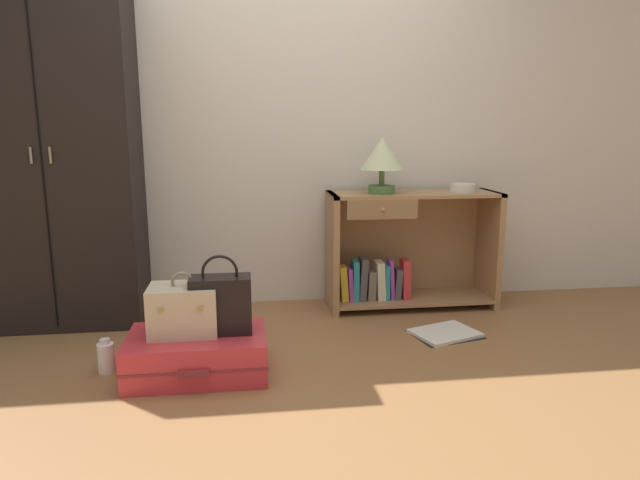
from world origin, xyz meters
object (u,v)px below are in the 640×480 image
(bookshelf, at_px, (404,251))
(suitcase_large, at_px, (198,354))
(table_lamp, at_px, (382,157))
(bottle, at_px, (106,357))
(wardrobe, at_px, (55,153))
(bowl, at_px, (463,188))
(train_case, at_px, (183,309))
(open_book_on_floor, at_px, (445,333))
(handbag, at_px, (221,304))

(bookshelf, xyz_separation_m, suitcase_large, (-1.28, -0.92, -0.27))
(table_lamp, xyz_separation_m, bottle, (-1.56, -0.79, -0.92))
(bottle, bearing_deg, wardrobe, 116.88)
(bookshelf, height_order, bowl, bowl)
(bottle, bearing_deg, bookshelf, 25.80)
(bowl, bearing_deg, train_case, -153.88)
(bookshelf, bearing_deg, open_book_on_floor, -80.61)
(wardrobe, bearing_deg, bottle, -63.12)
(bowl, distance_m, handbag, 1.81)
(train_case, bearing_deg, handbag, -3.09)
(wardrobe, bearing_deg, bowl, -0.28)
(wardrobe, bearing_deg, handbag, -41.56)
(wardrobe, relative_size, bookshelf, 1.86)
(train_case, height_order, bottle, train_case)
(table_lamp, height_order, bowl, table_lamp)
(bookshelf, relative_size, handbag, 2.87)
(handbag, bearing_deg, table_lamp, 40.83)
(wardrobe, height_order, table_lamp, wardrobe)
(train_case, height_order, handbag, handbag)
(suitcase_large, xyz_separation_m, open_book_on_floor, (1.38, 0.34, -0.09))
(wardrobe, relative_size, open_book_on_floor, 4.80)
(bottle, bearing_deg, bowl, 20.41)
(train_case, distance_m, handbag, 0.18)
(table_lamp, xyz_separation_m, suitcase_large, (-1.11, -0.87, -0.90))
(suitcase_large, bearing_deg, bowl, 27.61)
(table_lamp, relative_size, suitcase_large, 0.53)
(train_case, bearing_deg, suitcase_large, -22.55)
(bowl, bearing_deg, handbag, -151.01)
(wardrobe, relative_size, table_lamp, 5.85)
(bookshelf, xyz_separation_m, table_lamp, (-0.17, -0.05, 0.63))
(suitcase_large, bearing_deg, train_case, 157.45)
(bookshelf, height_order, handbag, bookshelf)
(bowl, relative_size, open_book_on_floor, 0.38)
(bookshelf, bearing_deg, bowl, -8.92)
(wardrobe, relative_size, suitcase_large, 3.07)
(bookshelf, bearing_deg, bottle, -154.20)
(table_lamp, height_order, handbag, table_lamp)
(wardrobe, distance_m, open_book_on_floor, 2.51)
(bookshelf, bearing_deg, train_case, -146.33)
(wardrobe, xyz_separation_m, bowl, (2.50, -0.01, -0.24))
(suitcase_large, relative_size, train_case, 2.09)
(train_case, height_order, open_book_on_floor, train_case)
(wardrobe, xyz_separation_m, handbag, (0.97, -0.86, -0.68))
(train_case, bearing_deg, open_book_on_floor, 12.54)
(handbag, distance_m, open_book_on_floor, 1.35)
(handbag, bearing_deg, open_book_on_floor, 14.67)
(train_case, bearing_deg, bookshelf, 33.67)
(suitcase_large, height_order, bottle, suitcase_large)
(suitcase_large, relative_size, handbag, 1.74)
(table_lamp, distance_m, suitcase_large, 1.67)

